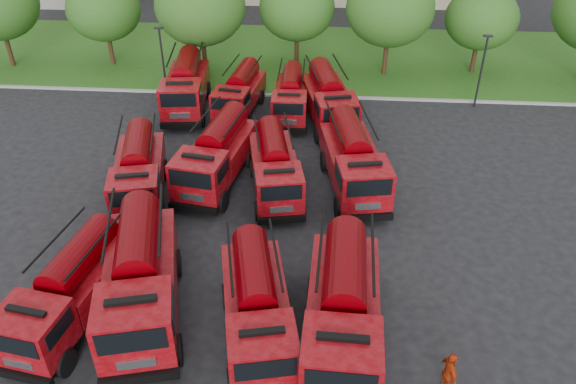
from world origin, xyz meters
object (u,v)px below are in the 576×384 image
Objects in this scene: fire_truck_1 at (140,277)px; fire_truck_2 at (257,306)px; firefighter_4 at (88,266)px; firefighter_5 at (351,183)px; fire_truck_10 at (291,96)px; fire_truck_3 at (343,308)px; fire_truck_5 at (217,154)px; fire_truck_9 at (240,92)px; fire_truck_11 at (329,99)px; fire_truck_7 at (353,160)px; fire_truck_6 at (275,167)px; firefighter_3 at (333,265)px; fire_truck_0 at (69,290)px; fire_truck_4 at (139,171)px; fire_truck_8 at (186,86)px.

fire_truck_2 is (4.78, -1.00, -0.24)m from fire_truck_1.
firefighter_5 is at bearing -82.66° from firefighter_4.
fire_truck_2 is 19.53m from fire_truck_10.
fire_truck_3 is 1.01× the size of fire_truck_5.
fire_truck_11 is at bearing -3.30° from fire_truck_9.
firefighter_5 is (3.86, 11.42, -1.60)m from fire_truck_2.
fire_truck_3 is at bearing -12.38° from fire_truck_2.
fire_truck_6 is at bearing -179.98° from fire_truck_7.
fire_truck_3 is at bearing -48.81° from fire_truck_5.
fire_truck_3 is at bearing -81.93° from fire_truck_6.
fire_truck_1 is at bearing 27.07° from firefighter_3.
fire_truck_11 is (-1.44, 7.75, -0.03)m from fire_truck_7.
firefighter_5 is (4.15, 1.19, -1.56)m from fire_truck_6.
fire_truck_5 is 9.70m from fire_truck_11.
fire_truck_1 is 4.89m from fire_truck_2.
firefighter_3 is at bearing 44.36° from fire_truck_2.
firefighter_3 is (2.93, 4.43, -1.60)m from fire_truck_2.
fire_truck_1 is 1.08× the size of fire_truck_5.
fire_truck_0 is 4.69× the size of firefighter_5.
fire_truck_6 is at bearing -4.78° from fire_truck_4.
fire_truck_3 reaches higher than firefighter_4.
fire_truck_1 is 10.26m from fire_truck_6.
fire_truck_7 is 1.22× the size of fire_truck_10.
fire_truck_3 reaches higher than fire_truck_9.
fire_truck_11 is at bearing 71.37° from fire_truck_0.
fire_truck_3 reaches higher than fire_truck_4.
fire_truck_10 is at bearing 104.57° from fire_truck_7.
fire_truck_5 is 1.21× the size of fire_truck_10.
fire_truck_2 reaches higher than fire_truck_9.
fire_truck_7 is at bearing 35.12° from fire_truck_1.
fire_truck_7 is at bearing -45.57° from fire_truck_8.
fire_truck_5 is at bearing 123.37° from fire_truck_3.
fire_truck_5 is (-3.57, 11.09, 0.11)m from fire_truck_2.
fire_truck_2 is 1.09× the size of fire_truck_9.
fire_truck_10 is 3.61× the size of firefighter_3.
fire_truck_5 reaches higher than fire_truck_4.
fire_truck_10 is at bearing -75.45° from firefighter_3.
fire_truck_9 is at bearing -63.87° from firefighter_3.
fire_truck_6 is at bearing -57.77° from firefighter_3.
fire_truck_0 is 0.92× the size of fire_truck_11.
fire_truck_1 is at bearing -124.74° from fire_truck_11.
fire_truck_11 reaches higher than fire_truck_0.
fire_truck_0 is 2.77m from fire_truck_1.
fire_truck_4 is 4.23m from fire_truck_5.
fire_truck_1 is 1.08× the size of fire_truck_8.
fire_truck_11 is at bearing -60.84° from firefighter_4.
fire_truck_1 is at bearing 48.21° from firefighter_5.
fire_truck_2 is 10.23m from fire_truck_6.
firefighter_4 is at bearing -158.52° from fire_truck_7.
fire_truck_8 is at bearing 83.63° from fire_truck_1.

